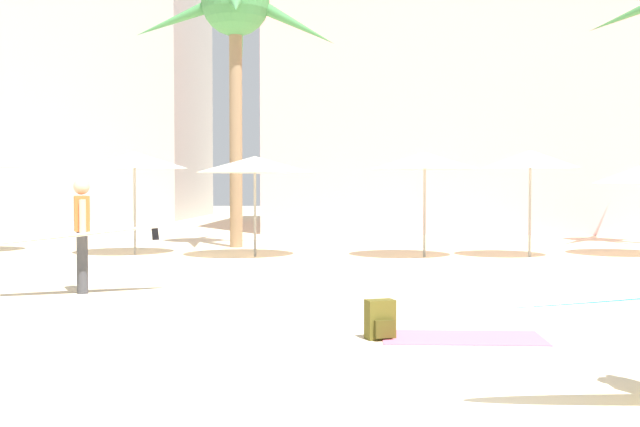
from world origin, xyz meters
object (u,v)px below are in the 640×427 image
object	(u,v)px
cafe_umbrella_1	(255,164)
cafe_umbrella_6	(134,160)
cafe_umbrella_2	(425,161)
backpack	(380,320)
palm_tree_left	(236,16)
beach_towel	(462,338)
cafe_umbrella_4	(530,159)
person_near_left	(79,232)

from	to	relation	value
cafe_umbrella_1	cafe_umbrella_6	xyz separation A→B (m)	(-2.94, 0.43, 0.12)
cafe_umbrella_2	backpack	size ratio (longest dim) A/B	5.87
cafe_umbrella_2	palm_tree_left	bearing A→B (deg)	150.23
beach_towel	cafe_umbrella_4	bearing A→B (deg)	73.91
cafe_umbrella_1	cafe_umbrella_2	xyz separation A→B (m)	(3.91, 0.04, 0.08)
cafe_umbrella_4	beach_towel	world-z (taller)	cafe_umbrella_4
cafe_umbrella_4	palm_tree_left	bearing A→B (deg)	160.09
palm_tree_left	beach_towel	bearing A→B (deg)	-70.80
person_near_left	cafe_umbrella_1	bearing A→B (deg)	-127.62
palm_tree_left	backpack	distance (m)	14.31
cafe_umbrella_1	cafe_umbrella_6	distance (m)	2.98
backpack	cafe_umbrella_4	bearing A→B (deg)	138.99
cafe_umbrella_2	cafe_umbrella_4	world-z (taller)	cafe_umbrella_4
palm_tree_left	cafe_umbrella_1	bearing A→B (deg)	-72.75
beach_towel	backpack	xyz separation A→B (m)	(-0.88, -0.08, 0.19)
beach_towel	person_near_left	world-z (taller)	person_near_left
cafe_umbrella_1	person_near_left	size ratio (longest dim) A/B	0.94
person_near_left	cafe_umbrella_2	bearing A→B (deg)	-153.28
palm_tree_left	cafe_umbrella_4	size ratio (longest dim) A/B	3.02
palm_tree_left	cafe_umbrella_2	size ratio (longest dim) A/B	3.01
palm_tree_left	backpack	bearing A→B (deg)	-74.56
cafe_umbrella_4	cafe_umbrella_6	xyz separation A→B (m)	(-9.27, 0.27, 0.00)
cafe_umbrella_1	beach_towel	world-z (taller)	cafe_umbrella_1
cafe_umbrella_2	person_near_left	distance (m)	8.76
cafe_umbrella_6	cafe_umbrella_4	bearing A→B (deg)	-1.66
cafe_umbrella_1	cafe_umbrella_2	size ratio (longest dim) A/B	1.09
cafe_umbrella_4	beach_towel	bearing A→B (deg)	-106.09
cafe_umbrella_1	cafe_umbrella_4	world-z (taller)	cafe_umbrella_4
beach_towel	cafe_umbrella_6	bearing A→B (deg)	122.36
cafe_umbrella_1	cafe_umbrella_2	distance (m)	3.91
beach_towel	backpack	world-z (taller)	backpack
backpack	cafe_umbrella_6	bearing A→B (deg)	-171.98
cafe_umbrella_4	beach_towel	distance (m)	10.52
cafe_umbrella_1	cafe_umbrella_4	xyz separation A→B (m)	(6.33, 0.16, 0.11)
palm_tree_left	cafe_umbrella_2	xyz separation A→B (m)	(4.77, -2.73, -3.92)
palm_tree_left	cafe_umbrella_2	distance (m)	6.75
cafe_umbrella_2	beach_towel	size ratio (longest dim) A/B	1.44
cafe_umbrella_1	person_near_left	distance (m)	6.81
cafe_umbrella_4	person_near_left	distance (m)	10.59
backpack	beach_towel	bearing A→B (deg)	74.48
palm_tree_left	cafe_umbrella_2	world-z (taller)	palm_tree_left
beach_towel	backpack	size ratio (longest dim) A/B	4.08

